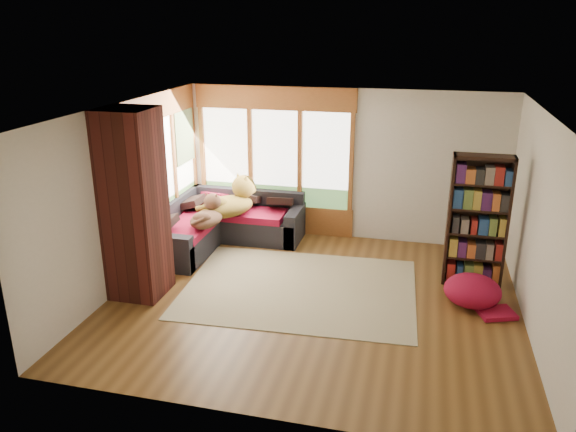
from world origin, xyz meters
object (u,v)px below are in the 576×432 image
at_px(dog_brindle, 208,212).
at_px(sectional_sofa, 221,226).
at_px(pouf, 472,290).
at_px(area_rug, 300,288).
at_px(bookshelf, 477,222).
at_px(dog_tan, 231,198).
at_px(brick_chimney, 134,205).

bearing_deg(dog_brindle, sectional_sofa, 3.55).
height_order(pouf, dog_brindle, dog_brindle).
bearing_deg(area_rug, bookshelf, 17.38).
bearing_deg(area_rug, dog_tan, 137.64).
height_order(area_rug, pouf, pouf).
bearing_deg(sectional_sofa, pouf, -21.45).
relative_size(sectional_sofa, area_rug, 0.67).
bearing_deg(brick_chimney, dog_tan, 72.25).
distance_m(area_rug, bookshelf, 2.68).
relative_size(bookshelf, pouf, 2.54).
distance_m(brick_chimney, dog_brindle, 1.63).
bearing_deg(dog_tan, bookshelf, -63.11).
bearing_deg(brick_chimney, pouf, 9.23).
xyz_separation_m(area_rug, dog_tan, (-1.50, 1.37, 0.82)).
height_order(area_rug, bookshelf, bookshelf).
relative_size(brick_chimney, dog_tan, 2.24).
height_order(area_rug, dog_brindle, dog_brindle).
xyz_separation_m(brick_chimney, pouf, (4.51, 0.73, -1.08)).
bearing_deg(dog_tan, area_rug, -96.39).
xyz_separation_m(sectional_sofa, bookshelf, (4.09, -0.65, 0.66)).
relative_size(area_rug, dog_tan, 2.81).
xyz_separation_m(brick_chimney, dog_tan, (0.65, 2.02, -0.48)).
xyz_separation_m(brick_chimney, area_rug, (2.15, 0.65, -1.29)).
distance_m(sectional_sofa, pouf, 4.27).
relative_size(bookshelf, dog_brindle, 2.47).
relative_size(sectional_sofa, bookshelf, 1.14).
height_order(dog_tan, dog_brindle, dog_tan).
distance_m(bookshelf, dog_tan, 3.95).
distance_m(brick_chimney, bookshelf, 4.76).
distance_m(pouf, dog_tan, 4.12).
bearing_deg(area_rug, brick_chimney, -163.26).
relative_size(brick_chimney, dog_brindle, 3.34).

